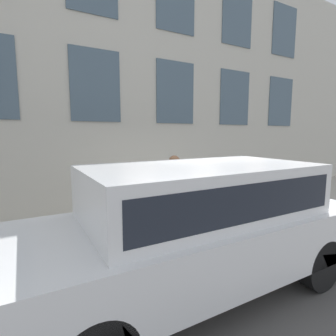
{
  "coord_description": "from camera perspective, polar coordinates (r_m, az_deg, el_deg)",
  "views": [
    {
      "loc": [
        -4.3,
        3.03,
        2.19
      ],
      "look_at": [
        0.63,
        0.26,
        1.46
      ],
      "focal_mm": 28.0,
      "sensor_mm": 36.0,
      "label": 1
    }
  ],
  "objects": [
    {
      "name": "person",
      "position": [
        5.99,
        1.38,
        -3.28
      ],
      "size": [
        0.38,
        0.25,
        1.59
      ],
      "rotation": [
        0.0,
        0.0,
        2.88
      ],
      "color": "navy",
      "rests_on": "sidewalk"
    },
    {
      "name": "building_facade",
      "position": [
        8.05,
        -6.93,
        19.65
      ],
      "size": [
        0.33,
        40.0,
        7.8
      ],
      "color": "beige",
      "rests_on": "ground_plane"
    },
    {
      "name": "ground_plane",
      "position": [
        5.7,
        5.56,
        -15.26
      ],
      "size": [
        80.0,
        80.0,
        0.0
      ],
      "primitive_type": "plane",
      "color": "#514F4C"
    },
    {
      "name": "sidewalk",
      "position": [
        6.8,
        -1.32,
        -10.84
      ],
      "size": [
        2.8,
        60.0,
        0.13
      ],
      "color": "#A8A093",
      "rests_on": "ground_plane"
    },
    {
      "name": "fire_hydrant",
      "position": [
        5.7,
        -1.47,
        -9.94
      ],
      "size": [
        0.3,
        0.42,
        0.71
      ],
      "color": "gold",
      "rests_on": "sidewalk"
    },
    {
      "name": "parked_truck_white_near",
      "position": [
        3.71,
        6.5,
        -11.08
      ],
      "size": [
        1.91,
        5.08,
        1.78
      ],
      "color": "black",
      "rests_on": "ground_plane"
    }
  ]
}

